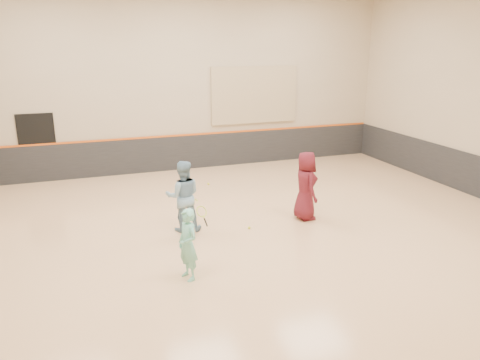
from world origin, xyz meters
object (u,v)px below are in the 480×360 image
object	(u,v)px
young_man	(306,186)
instructor	(183,196)
girl	(188,245)
spare_racket	(193,199)

from	to	relation	value
young_man	instructor	bearing A→B (deg)	87.59
girl	young_man	world-z (taller)	young_man
young_man	spare_racket	xyz separation A→B (m)	(-2.37, 2.21, -0.79)
girl	young_man	bearing A→B (deg)	103.33
girl	spare_racket	bearing A→B (deg)	147.62
girl	spare_racket	xyz separation A→B (m)	(1.15, 4.30, -0.62)
girl	instructor	world-z (taller)	instructor
girl	spare_racket	world-z (taller)	girl
girl	young_man	size ratio (longest dim) A/B	0.80
instructor	young_man	distance (m)	3.08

